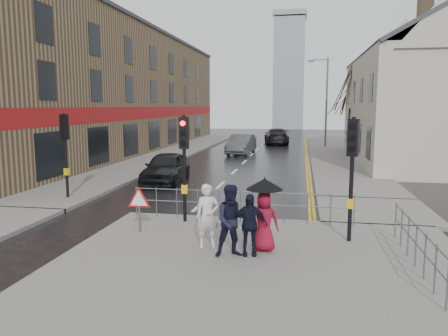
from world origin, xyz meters
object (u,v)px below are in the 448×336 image
at_px(pedestrian_b, 232,221).
at_px(pedestrian_a, 208,216).
at_px(pedestrian_d, 249,225).
at_px(pedestrian_with_umbrella, 264,210).
at_px(car_mid, 241,144).
at_px(car_parked, 166,168).

bearing_deg(pedestrian_b, pedestrian_a, 121.92).
bearing_deg(pedestrian_b, pedestrian_d, 3.42).
xyz_separation_m(pedestrian_with_umbrella, pedestrian_d, (-0.34, -0.38, -0.30)).
relative_size(pedestrian_a, pedestrian_b, 0.93).
relative_size(pedestrian_a, car_mid, 0.35).
relative_size(pedestrian_a, car_parked, 0.37).
distance_m(pedestrian_b, car_parked, 11.61).
xyz_separation_m(pedestrian_a, pedestrian_b, (0.75, -0.60, 0.06)).
height_order(pedestrian_d, car_mid, pedestrian_d).
xyz_separation_m(pedestrian_b, car_parked, (-5.02, 10.46, -0.27)).
bearing_deg(car_mid, pedestrian_with_umbrella, -76.86).
distance_m(pedestrian_a, pedestrian_with_umbrella, 1.50).
relative_size(pedestrian_b, car_parked, 0.40).
bearing_deg(car_parked, pedestrian_b, -67.73).
bearing_deg(pedestrian_d, car_parked, 107.19).
xyz_separation_m(pedestrian_d, car_mid, (-3.52, 24.13, -0.13)).
distance_m(pedestrian_with_umbrella, car_mid, 24.06).
height_order(pedestrian_a, pedestrian_with_umbrella, pedestrian_with_umbrella).
height_order(pedestrian_d, car_parked, pedestrian_d).
relative_size(car_parked, car_mid, 0.94).
bearing_deg(pedestrian_with_umbrella, car_mid, 99.24).
bearing_deg(car_mid, pedestrian_b, -78.75).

